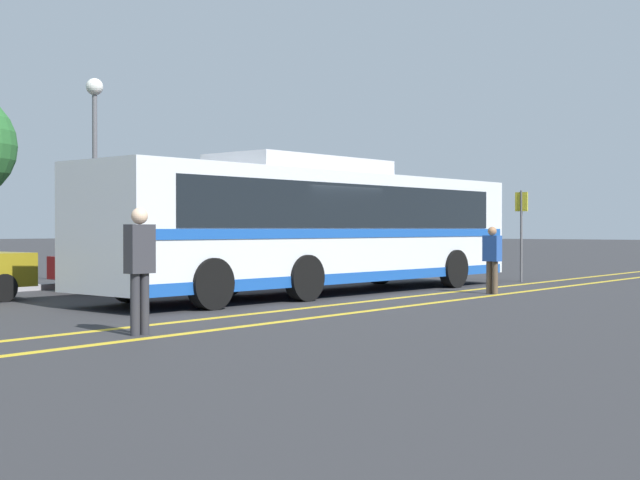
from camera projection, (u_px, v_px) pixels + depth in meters
ground_plane at (311, 295)px, 20.73m from camera, size 220.00×220.00×0.00m
lane_strip_0 at (397, 298)px, 19.91m from camera, size 32.75×0.20×0.01m
lane_strip_1 at (448, 301)px, 19.09m from camera, size 32.75×0.20×0.01m
curb_strip at (144, 281)px, 25.28m from camera, size 40.75×0.36×0.15m
transit_bus at (320, 225)px, 21.25m from camera, size 13.16×3.16×3.21m
parked_car_2 at (136, 262)px, 23.02m from camera, size 4.12×2.18×1.39m
parked_car_3 at (273, 255)px, 27.53m from camera, size 4.11×2.07×1.48m
pedestrian_0 at (492, 256)px, 21.23m from camera, size 0.28×0.45×1.60m
pedestrian_1 at (140, 262)px, 12.97m from camera, size 0.43×0.24×1.86m
bus_stop_sign at (521, 224)px, 25.98m from camera, size 0.07×0.40×2.68m
street_lamp at (95, 137)px, 24.99m from camera, size 0.48×0.48×5.79m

